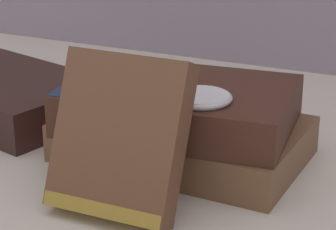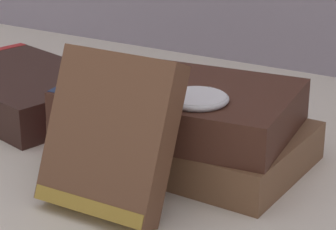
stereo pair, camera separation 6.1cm
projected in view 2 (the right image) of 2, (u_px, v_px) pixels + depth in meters
ground_plane at (139, 154)px, 0.70m from camera, size 3.00×3.00×0.00m
book_flat_bottom at (181, 138)px, 0.68m from camera, size 0.23×0.15×0.04m
book_flat_top at (176, 105)px, 0.66m from camera, size 0.22×0.16×0.04m
book_side_left at (19, 89)px, 0.82m from camera, size 0.24×0.19×0.04m
book_leaning_front at (109, 140)px, 0.57m from camera, size 0.11×0.08×0.13m
pocket_watch at (197, 98)px, 0.61m from camera, size 0.06×0.06×0.01m
reading_glasses at (211, 110)px, 0.81m from camera, size 0.10×0.07×0.00m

